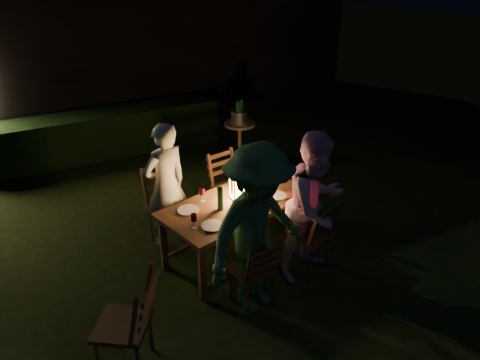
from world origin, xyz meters
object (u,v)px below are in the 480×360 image
person_opp_left (258,231)px  bottle_table (220,198)px  chair_far_right (230,197)px  chair_end (303,202)px  chair_near_right (309,245)px  dining_table (237,207)px  person_opp_right (316,206)px  ice_bucket (240,117)px  bottle_bucket_a (238,115)px  person_house_side (166,185)px  bottle_bucket_b (241,113)px  chair_near_left (253,281)px  side_table (240,127)px  chair_spare (127,339)px  chair_far_left (171,220)px  lantern (237,187)px

person_opp_left → bottle_table: size_ratio=6.70×
chair_far_right → chair_end: bearing=135.4°
chair_near_right → chair_far_right: 1.55m
dining_table → person_opp_right: (0.64, -0.68, 0.20)m
person_opp_left → ice_bucket: size_ratio=6.26×
bottle_bucket_a → chair_end: bearing=-91.8°
chair_near_right → person_house_side: 1.90m
chair_end → bottle_bucket_b: bottle_bucket_b is taller
chair_end → bottle_table: bottle_table is taller
chair_near_left → side_table: size_ratio=1.26×
dining_table → chair_spare: (-1.67, -1.07, -0.36)m
chair_near_left → bottle_bucket_b: (1.60, 3.35, 0.61)m
side_table → chair_far_left: bearing=-136.8°
person_opp_left → bottle_bucket_a: person_opp_left is taller
person_house_side → dining_table: bearing=118.8°
chair_near_right → person_opp_left: person_opp_left is taller
side_table → chair_near_right: bearing=-102.3°
chair_near_left → chair_near_right: bearing=7.0°
person_opp_right → bottle_bucket_b: person_opp_right is taller
bottle_table → side_table: 2.96m
dining_table → side_table: 2.78m
chair_near_left → person_house_side: size_ratio=0.56×
chair_end → bottle_bucket_b: bearing=154.5°
chair_near_right → person_house_side: bearing=113.6°
chair_near_left → side_table: 3.67m
chair_far_right → bottle_bucket_a: bottle_bucket_a is taller
chair_near_left → person_opp_left: size_ratio=0.49×
person_house_side → bottle_bucket_a: (1.90, 1.73, 0.07)m
person_house_side → person_opp_right: person_opp_right is taller
chair_near_right → chair_far_right: size_ratio=1.10×
chair_spare → chair_near_left: bearing=-47.9°
person_opp_left → side_table: bearing=50.8°
person_opp_right → person_opp_left: (-0.87, -0.23, 0.06)m
person_opp_right → chair_near_left: bearing=176.8°
side_table → bottle_table: bearing=-121.6°
person_house_side → ice_bucket: (1.95, 1.77, 0.02)m
chair_end → chair_near_left: bearing=-72.0°
person_house_side → lantern: person_house_side is taller
person_house_side → person_opp_right: bearing=118.8°
chair_far_left → person_opp_left: (0.40, -1.54, 0.61)m
chair_spare → bottle_bucket_b: size_ratio=3.30×
chair_near_right → chair_spare: bearing=170.2°
chair_near_left → chair_end: 1.85m
person_house_side → bottle_bucket_b: 2.70m
person_opp_left → chair_end: bearing=25.9°
chair_far_right → person_house_side: 1.13m
chair_near_right → bottle_bucket_a: bearing=57.8°
side_table → bottle_bucket_a: (-0.05, -0.04, 0.25)m
bottle_table → lantern: bearing=24.1°
chair_near_right → chair_far_left: size_ratio=0.98×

